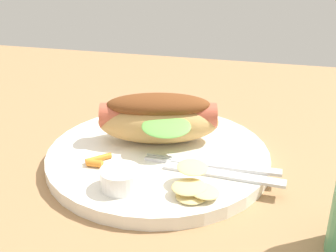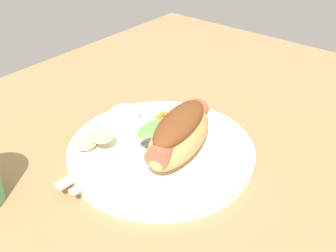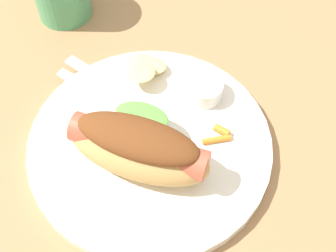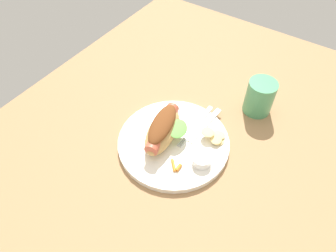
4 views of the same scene
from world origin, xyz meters
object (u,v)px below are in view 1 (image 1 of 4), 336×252
at_px(knife, 223,174).
at_px(chips_pile, 194,185).
at_px(carrot_garnish, 97,161).
at_px(plate, 158,157).
at_px(hot_dog, 159,118).
at_px(sauce_ramekin, 121,179).
at_px(fork, 215,165).

bearing_deg(knife, chips_pile, 62.50).
bearing_deg(knife, carrot_garnish, 6.99).
relative_size(plate, hot_dog, 1.67).
relative_size(knife, chips_pile, 1.85).
xyz_separation_m(sauce_ramekin, chips_pile, (0.08, 0.01, -0.00)).
height_order(sauce_ramekin, fork, sauce_ramekin).
xyz_separation_m(plate, chips_pile, (0.06, -0.08, 0.02)).
bearing_deg(fork, sauce_ramekin, 36.60).
xyz_separation_m(plate, sauce_ramekin, (-0.02, -0.09, 0.02)).
height_order(plate, knife, knife).
xyz_separation_m(chips_pile, carrot_garnish, (-0.12, 0.03, -0.01)).
bearing_deg(fork, carrot_garnish, 10.83).
bearing_deg(fork, plate, -16.31).
xyz_separation_m(knife, carrot_garnish, (-0.15, -0.01, 0.00)).
distance_m(fork, carrot_garnish, 0.14).
bearing_deg(chips_pile, hot_dog, 121.24).
bearing_deg(fork, hot_dog, -31.55).
xyz_separation_m(fork, knife, (0.01, -0.02, -0.00)).
height_order(hot_dog, sauce_ramekin, hot_dog).
height_order(knife, carrot_garnish, carrot_garnish).
bearing_deg(carrot_garnish, chips_pile, -15.78).
bearing_deg(chips_pile, sauce_ramekin, -174.57).
height_order(hot_dog, fork, hot_dog).
distance_m(plate, chips_pile, 0.10).
distance_m(hot_dog, sauce_ramekin, 0.12).
bearing_deg(carrot_garnish, plate, 37.02).
height_order(hot_dog, chips_pile, hot_dog).
relative_size(plate, sauce_ramekin, 6.26).
height_order(fork, carrot_garnish, carrot_garnish).
distance_m(hot_dog, chips_pile, 0.13).
relative_size(hot_dog, sauce_ramekin, 3.76).
height_order(knife, chips_pile, chips_pile).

